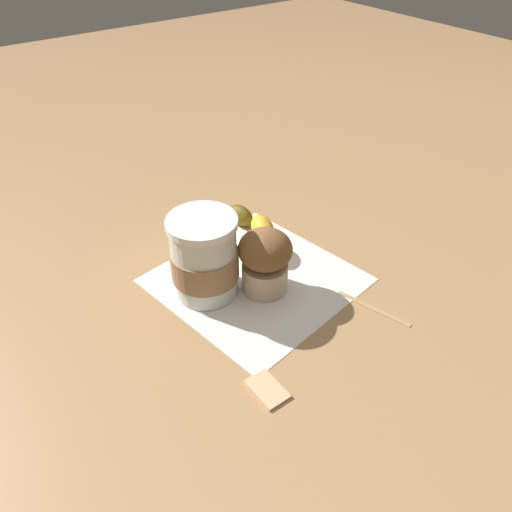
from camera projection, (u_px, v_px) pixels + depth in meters
ground_plane at (256, 280)px, 0.73m from camera, size 3.00×3.00×0.00m
paper_napkin at (256, 280)px, 0.73m from camera, size 0.29×0.29×0.00m
coffee_cup at (204, 258)px, 0.68m from camera, size 0.09×0.09×0.12m
muffin at (264, 260)px, 0.69m from camera, size 0.08×0.08×0.10m
banana at (259, 229)px, 0.80m from camera, size 0.07×0.16×0.03m
sugar_packet at (267, 388)px, 0.58m from camera, size 0.03×0.05×0.01m
wooden_stirrer at (373, 308)px, 0.69m from camera, size 0.04×0.11×0.00m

